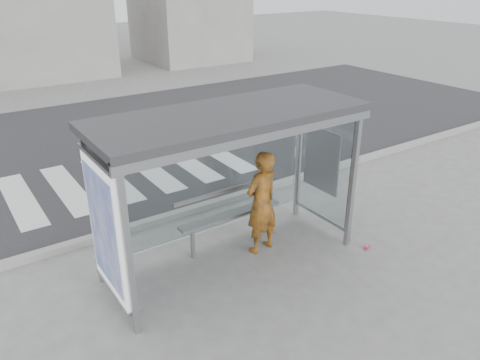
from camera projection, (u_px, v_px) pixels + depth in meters
name	position (u px, v px, depth m)	size (l,w,h in m)	color
ground	(232.00, 261.00, 7.93)	(80.00, 80.00, 0.00)	slate
road	(97.00, 145.00, 13.22)	(30.00, 10.00, 0.01)	#242427
curb	(179.00, 213.00, 9.38)	(30.00, 0.18, 0.12)	gray
crosswalk	(131.00, 174.00, 11.33)	(5.55, 3.00, 0.00)	silver
bus_shelter	(208.00, 156.00, 6.98)	(4.25, 1.65, 2.62)	gray
building_center	(8.00, 21.00, 20.52)	(8.00, 5.00, 5.00)	gray
person	(262.00, 203.00, 7.90)	(0.67, 0.44, 1.85)	orange
bench	(230.00, 214.00, 8.20)	(1.97, 0.33, 1.02)	slate
soda_can	(367.00, 247.00, 8.28)	(0.08, 0.08, 0.14)	#EB4588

